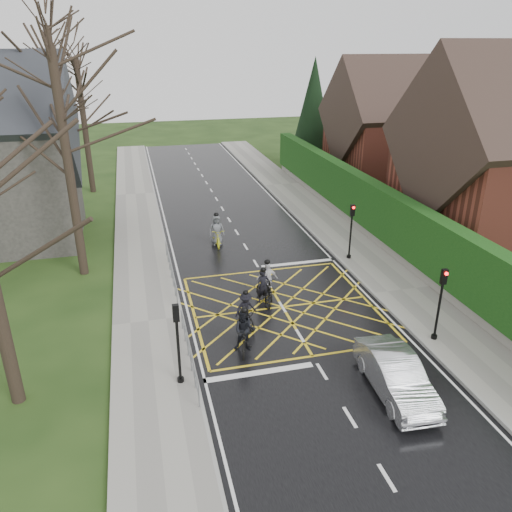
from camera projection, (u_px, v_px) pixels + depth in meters
name	position (u px, v px, depth m)	size (l,w,h in m)	color
ground	(282.00, 307.00, 22.74)	(120.00, 120.00, 0.00)	black
road	(282.00, 307.00, 22.74)	(9.00, 80.00, 0.01)	black
sidewalk_right	(401.00, 291.00, 24.05)	(3.00, 80.00, 0.15)	gray
sidewalk_left	(149.00, 322.00, 21.37)	(3.00, 80.00, 0.15)	gray
stone_wall	(378.00, 239.00, 29.68)	(0.50, 38.00, 0.70)	slate
hedge	(381.00, 211.00, 28.99)	(0.90, 38.00, 2.80)	#10360E
house_far	(394.00, 133.00, 40.35)	(9.80, 8.80, 10.30)	brown
conifer	(313.00, 114.00, 46.33)	(4.60, 4.60, 10.00)	black
tree_near	(61.00, 118.00, 22.95)	(9.24, 9.24, 11.44)	black
tree_mid	(56.00, 88.00, 29.57)	(10.08, 10.08, 12.48)	black
tree_far	(81.00, 99.00, 37.43)	(8.40, 8.40, 10.40)	black
railing_south	(189.00, 349.00, 18.28)	(0.05, 5.04, 1.03)	slate
railing_north	(171.00, 266.00, 24.96)	(0.05, 6.04, 1.03)	slate
traffic_light_ne	(351.00, 232.00, 26.96)	(0.24, 0.31, 3.21)	black
traffic_light_se	(439.00, 305.00, 19.48)	(0.24, 0.31, 3.21)	black
traffic_light_sw	(178.00, 345.00, 16.94)	(0.24, 0.31, 3.21)	black
cyclist_rear	(263.00, 292.00, 22.91)	(0.79, 1.87, 1.77)	black
cyclist_back	(245.00, 335.00, 19.27)	(1.09, 1.97, 1.90)	black
cyclist_mid	(246.00, 312.00, 21.11)	(1.05, 1.75, 1.63)	black
cyclist_front	(267.00, 283.00, 23.42)	(1.04, 1.92, 1.90)	black
cyclist_lead	(217.00, 234.00, 29.46)	(0.92, 2.08, 1.99)	#B4B816
car	(396.00, 375.00, 16.96)	(1.47, 4.22, 1.39)	silver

